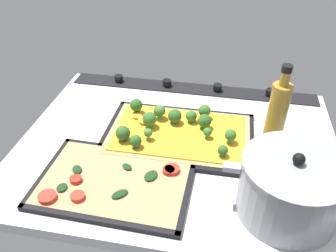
# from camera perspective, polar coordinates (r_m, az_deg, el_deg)

# --- Properties ---
(ground_plane) EXTENTS (0.84, 0.65, 0.03)m
(ground_plane) POSITION_cam_1_polar(r_m,az_deg,el_deg) (0.94, 1.55, -3.58)
(ground_plane) COLOR silver
(stove_control_panel) EXTENTS (0.81, 0.07, 0.03)m
(stove_control_panel) POSITION_cam_1_polar(r_m,az_deg,el_deg) (1.16, 3.94, 6.28)
(stove_control_panel) COLOR black
(stove_control_panel) RESTS_ON ground_plane
(baking_tray_front) EXTENTS (0.40, 0.26, 0.01)m
(baking_tray_front) POSITION_cam_1_polar(r_m,az_deg,el_deg) (0.95, 1.75, -1.69)
(baking_tray_front) COLOR black
(baking_tray_front) RESTS_ON ground_plane
(broccoli_pizza) EXTENTS (0.38, 0.24, 0.06)m
(broccoli_pizza) POSITION_cam_1_polar(r_m,az_deg,el_deg) (0.94, 1.18, -0.64)
(broccoli_pizza) COLOR tan
(broccoli_pizza) RESTS_ON baking_tray_front
(baking_tray_back) EXTENTS (0.36, 0.25, 0.01)m
(baking_tray_back) POSITION_cam_1_polar(r_m,az_deg,el_deg) (0.82, -8.73, -9.17)
(baking_tray_back) COLOR black
(baking_tray_back) RESTS_ON ground_plane
(veggie_pizza_back) EXTENTS (0.33, 0.22, 0.02)m
(veggie_pizza_back) POSITION_cam_1_polar(r_m,az_deg,el_deg) (0.82, -8.87, -8.91)
(veggie_pizza_back) COLOR tan
(veggie_pizza_back) RESTS_ON baking_tray_back
(cooking_pot) EXTENTS (0.28, 0.21, 0.16)m
(cooking_pot) POSITION_cam_1_polar(r_m,az_deg,el_deg) (0.76, 19.48, -9.58)
(cooking_pot) COLOR gray
(cooking_pot) RESTS_ON ground_plane
(oil_bottle) EXTENTS (0.05, 0.05, 0.24)m
(oil_bottle) POSITION_cam_1_polar(r_m,az_deg,el_deg) (0.89, 17.40, 1.54)
(oil_bottle) COLOR olive
(oil_bottle) RESTS_ON ground_plane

